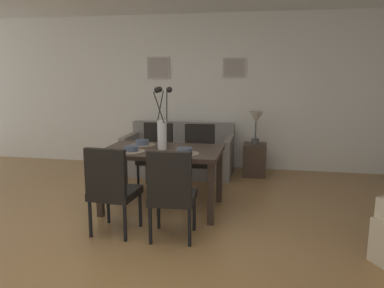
% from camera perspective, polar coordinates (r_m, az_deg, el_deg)
% --- Properties ---
extents(ground_plane, '(9.00, 9.00, 0.00)m').
position_cam_1_polar(ground_plane, '(3.89, -10.01, -14.42)').
color(ground_plane, olive).
extents(back_wall_panel, '(9.00, 0.10, 2.60)m').
position_cam_1_polar(back_wall_panel, '(6.66, -0.33, 7.81)').
color(back_wall_panel, white).
rests_on(back_wall_panel, ground).
extents(dining_table, '(1.40, 0.89, 0.74)m').
position_cam_1_polar(dining_table, '(4.55, -4.46, -1.90)').
color(dining_table, '#33261E').
rests_on(dining_table, ground).
extents(dining_chair_near_left, '(0.47, 0.47, 0.92)m').
position_cam_1_polar(dining_chair_near_left, '(3.92, -11.99, -6.27)').
color(dining_chair_near_left, black).
rests_on(dining_chair_near_left, ground).
extents(dining_chair_near_right, '(0.44, 0.44, 0.92)m').
position_cam_1_polar(dining_chair_near_right, '(5.46, -5.35, -1.25)').
color(dining_chair_near_right, black).
rests_on(dining_chair_near_right, ground).
extents(dining_chair_far_left, '(0.47, 0.47, 0.92)m').
position_cam_1_polar(dining_chair_far_left, '(3.71, -3.09, -7.01)').
color(dining_chair_far_left, black).
rests_on(dining_chair_far_left, ground).
extents(dining_chair_far_right, '(0.47, 0.47, 0.92)m').
position_cam_1_polar(dining_chair_far_right, '(5.31, 1.04, -1.54)').
color(dining_chair_far_right, black).
rests_on(dining_chair_far_right, ground).
extents(centerpiece_vase, '(0.21, 0.23, 0.73)m').
position_cam_1_polar(centerpiece_vase, '(4.48, -4.51, 2.78)').
color(centerpiece_vase, silver).
rests_on(centerpiece_vase, dining_table).
extents(placemat_near_left, '(0.32, 0.32, 0.01)m').
position_cam_1_polar(placemat_near_left, '(4.44, -9.09, -1.08)').
color(placemat_near_left, '#7F705B').
rests_on(placemat_near_left, dining_table).
extents(bowl_near_left, '(0.17, 0.17, 0.07)m').
position_cam_1_polar(bowl_near_left, '(4.43, -9.10, -0.61)').
color(bowl_near_left, '#475166').
rests_on(bowl_near_left, dining_table).
extents(placemat_near_right, '(0.32, 0.32, 0.01)m').
position_cam_1_polar(placemat_near_right, '(4.81, -7.47, -0.12)').
color(placemat_near_right, '#7F705B').
rests_on(placemat_near_right, dining_table).
extents(bowl_near_right, '(0.17, 0.17, 0.07)m').
position_cam_1_polar(bowl_near_right, '(4.80, -7.48, 0.31)').
color(bowl_near_right, '#475166').
rests_on(bowl_near_right, dining_table).
extents(placemat_far_left, '(0.32, 0.32, 0.01)m').
position_cam_1_polar(placemat_far_left, '(4.27, -1.10, -1.42)').
color(placemat_far_left, '#7F705B').
rests_on(placemat_far_left, dining_table).
extents(bowl_far_left, '(0.17, 0.17, 0.07)m').
position_cam_1_polar(bowl_far_left, '(4.26, -1.10, -0.93)').
color(bowl_far_left, '#475166').
rests_on(bowl_far_left, dining_table).
extents(sofa, '(1.74, 0.84, 0.80)m').
position_cam_1_polar(sofa, '(6.28, -1.90, -1.79)').
color(sofa, gray).
rests_on(sofa, ground).
extents(side_table, '(0.36, 0.36, 0.52)m').
position_cam_1_polar(side_table, '(6.17, 9.37, -2.34)').
color(side_table, '#3D2D23').
rests_on(side_table, ground).
extents(table_lamp, '(0.22, 0.22, 0.51)m').
position_cam_1_polar(table_lamp, '(6.06, 9.55, 3.50)').
color(table_lamp, '#4C4C51').
rests_on(table_lamp, side_table).
extents(framed_picture_left, '(0.40, 0.03, 0.37)m').
position_cam_1_polar(framed_picture_left, '(6.71, -5.08, 11.29)').
color(framed_picture_left, '#B2ADA3').
extents(framed_picture_center, '(0.38, 0.03, 0.32)m').
position_cam_1_polar(framed_picture_center, '(6.48, 6.34, 11.29)').
color(framed_picture_center, '#B2ADA3').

